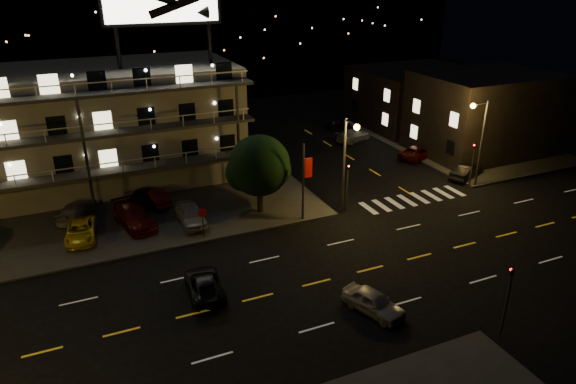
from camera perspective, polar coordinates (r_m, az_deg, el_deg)
name	(u,v)px	position (r m, az deg, el deg)	size (l,w,h in m)	color
ground	(288,290)	(32.49, -0.02, -10.84)	(140.00, 140.00, 0.00)	black
curb_nw	(42,204)	(48.25, -25.67, -1.20)	(44.00, 24.00, 0.15)	#343432
curb_ne	(454,140)	(63.13, 17.93, 5.50)	(16.00, 24.00, 0.15)	#343432
motel	(80,127)	(50.16, -22.12, 6.74)	(28.00, 13.80, 18.10)	gray
side_bldg_front	(484,113)	(59.24, 20.94, 8.18)	(14.06, 10.00, 8.50)	black
side_bldg_back	(415,97)	(68.18, 13.89, 10.23)	(14.06, 12.00, 7.00)	black
hill_backdrop	(83,16)	(93.72, -21.86, 17.74)	(120.00, 25.00, 24.00)	black
streetlight_nc	(347,157)	(40.10, 6.54, 3.85)	(0.44, 1.92, 8.00)	#2D2D30
streetlight_ne	(480,135)	(48.43, 20.52, 5.95)	(1.92, 0.44, 8.00)	#2D2D30
signal_nw	(347,182)	(41.64, 6.60, 1.08)	(0.20, 0.27, 4.60)	#2D2D30
signal_sw	(508,294)	(29.98, 23.27, -10.37)	(0.20, 0.27, 4.60)	#2D2D30
signal_ne	(473,160)	(49.18, 19.85, 3.35)	(0.27, 0.20, 4.60)	#2D2D30
banner_north	(304,180)	(39.51, 1.81, 1.32)	(0.83, 0.16, 6.40)	#2D2D30
stop_sign	(203,218)	(37.87, -9.46, -2.88)	(0.91, 0.11, 2.61)	#2D2D30
tree	(259,167)	(40.65, -3.27, 2.76)	(5.11, 4.92, 6.43)	black
lot_car_2	(81,231)	(40.55, -22.04, -4.03)	(2.05, 4.45, 1.24)	yellow
lot_car_3	(134,216)	(41.18, -16.73, -2.60)	(2.13, 5.25, 1.52)	#510C0B
lot_car_4	(191,215)	(40.42, -10.73, -2.50)	(1.78, 4.42, 1.50)	#949499
lot_car_7	(75,211)	(43.95, -22.60, -1.97)	(1.78, 4.37, 1.27)	#949499
lot_car_8	(142,197)	(44.58, -15.94, -0.50)	(1.74, 4.33, 1.48)	black
lot_car_9	(155,197)	(44.38, -14.53, -0.57)	(1.39, 3.98, 1.31)	#510C0B
side_car_0	(467,171)	(51.69, 19.25, 2.19)	(1.50, 4.31, 1.42)	black
side_car_1	(417,152)	(55.89, 14.19, 4.31)	(2.20, 4.77, 1.33)	#510C0B
side_car_2	(353,135)	(60.29, 7.27, 6.26)	(1.93, 4.75, 1.38)	#949499
side_car_3	(338,123)	(65.20, 5.54, 7.61)	(1.52, 3.77, 1.28)	black
road_car_east	(373,302)	(30.71, 9.48, -11.97)	(1.58, 3.92, 1.34)	#949499
road_car_west	(204,284)	(32.32, -9.29, -10.06)	(2.07, 4.50, 1.25)	black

